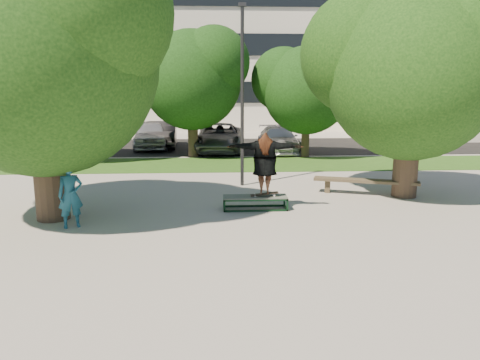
{
  "coord_description": "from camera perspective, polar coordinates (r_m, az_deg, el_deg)",
  "views": [
    {
      "loc": [
        0.01,
        -11.09,
        3.4
      ],
      "look_at": [
        0.67,
        0.6,
        1.07
      ],
      "focal_mm": 35.0,
      "sensor_mm": 36.0,
      "label": 1
    }
  ],
  "objects": [
    {
      "name": "side_building",
      "position": [
        37.67,
        25.79,
        11.09
      ],
      "size": [
        15.0,
        10.0,
        8.0
      ],
      "primitive_type": "cube",
      "color": "white",
      "rests_on": "ground"
    },
    {
      "name": "bg_tree_left",
      "position": [
        23.12,
        -20.2,
        11.42
      ],
      "size": [
        5.28,
        4.51,
        5.77
      ],
      "color": "#38281E",
      "rests_on": "ground"
    },
    {
      "name": "car_grey",
      "position": [
        25.08,
        -2.5,
        5.18
      ],
      "size": [
        2.8,
        5.5,
        1.49
      ],
      "primitive_type": "imported",
      "rotation": [
        0.0,
        0.0,
        -0.06
      ],
      "color": "slate",
      "rests_on": "asphalt_strip"
    },
    {
      "name": "tree_left",
      "position": [
        12.96,
        -23.45,
        14.89
      ],
      "size": [
        6.96,
        5.95,
        7.12
      ],
      "color": "#38281E",
      "rests_on": "ground"
    },
    {
      "name": "bench",
      "position": [
        15.46,
        15.07,
        -0.24
      ],
      "size": [
        3.23,
        1.49,
        0.5
      ],
      "rotation": [
        0.0,
        0.0,
        -0.34
      ],
      "color": "#4C402D",
      "rests_on": "ground"
    },
    {
      "name": "asphalt_strip",
      "position": [
        27.31,
        -3.26,
        4.11
      ],
      "size": [
        40.0,
        8.0,
        0.01
      ],
      "primitive_type": "cube",
      "color": "black",
      "rests_on": "ground"
    },
    {
      "name": "skater_rig",
      "position": [
        13.04,
        3.04,
        2.04
      ],
      "size": [
        2.17,
        0.8,
        1.8
      ],
      "rotation": [
        0.0,
        0.0,
        3.03
      ],
      "color": "white",
      "rests_on": "grind_box"
    },
    {
      "name": "car_dark",
      "position": [
        27.09,
        -9.48,
        5.48
      ],
      "size": [
        1.81,
        4.54,
        1.47
      ],
      "primitive_type": "imported",
      "rotation": [
        0.0,
        0.0,
        0.06
      ],
      "color": "black",
      "rests_on": "asphalt_strip"
    },
    {
      "name": "tree_right",
      "position": [
        15.37,
        19.9,
        13.2
      ],
      "size": [
        6.24,
        5.33,
        6.51
      ],
      "color": "#38281E",
      "rests_on": "ground"
    },
    {
      "name": "lamppost",
      "position": [
        16.13,
        0.27,
        10.38
      ],
      "size": [
        0.25,
        0.15,
        6.11
      ],
      "color": "#2D2D30",
      "rests_on": "ground"
    },
    {
      "name": "bg_tree_right",
      "position": [
        23.09,
        7.95,
        11.39
      ],
      "size": [
        5.04,
        4.31,
        5.43
      ],
      "color": "#38281E",
      "rests_on": "ground"
    },
    {
      "name": "bg_tree_mid",
      "position": [
        23.2,
        -6.08,
        12.74
      ],
      "size": [
        5.76,
        4.92,
        6.24
      ],
      "color": "#38281E",
      "rests_on": "ground"
    },
    {
      "name": "bystander",
      "position": [
        12.14,
        -19.97,
        -1.74
      ],
      "size": [
        0.7,
        0.6,
        1.62
      ],
      "primitive_type": "imported",
      "rotation": [
        0.0,
        0.0,
        0.43
      ],
      "color": "#1A5165",
      "rests_on": "ground"
    },
    {
      "name": "car_silver_b",
      "position": [
        24.98,
        4.71,
        4.95
      ],
      "size": [
        1.96,
        4.6,
        1.32
      ],
      "primitive_type": "imported",
      "rotation": [
        0.0,
        0.0,
        0.02
      ],
      "color": "silver",
      "rests_on": "asphalt_strip"
    },
    {
      "name": "grass_strip",
      "position": [
        20.89,
        -0.49,
        1.93
      ],
      "size": [
        30.0,
        4.0,
        0.02
      ],
      "primitive_type": "cube",
      "color": "#214614",
      "rests_on": "ground"
    },
    {
      "name": "grind_box",
      "position": [
        13.24,
        1.86,
        -2.78
      ],
      "size": [
        1.8,
        0.6,
        0.38
      ],
      "color": "black",
      "rests_on": "ground"
    },
    {
      "name": "car_silver_a",
      "position": [
        26.8,
        -10.81,
        5.49
      ],
      "size": [
        2.32,
        4.81,
        1.58
      ],
      "primitive_type": "imported",
      "rotation": [
        0.0,
        0.0,
        0.1
      ],
      "color": "#B6B5BA",
      "rests_on": "asphalt_strip"
    },
    {
      "name": "office_building",
      "position": [
        43.36,
        -6.17,
        17.31
      ],
      "size": [
        30.0,
        14.12,
        16.0
      ],
      "color": "silver",
      "rests_on": "ground"
    },
    {
      "name": "ground",
      "position": [
        11.6,
        -3.17,
        -5.79
      ],
      "size": [
        120.0,
        120.0,
        0.0
      ],
      "primitive_type": "plane",
      "color": "gray",
      "rests_on": "ground"
    }
  ]
}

